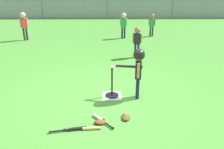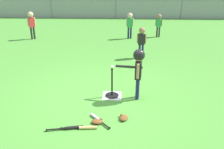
# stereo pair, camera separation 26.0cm
# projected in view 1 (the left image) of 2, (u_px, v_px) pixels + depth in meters

# --- Properties ---
(ground_plane) EXTENTS (60.00, 60.00, 0.00)m
(ground_plane) POSITION_uv_depth(u_px,v_px,m) (104.00, 99.00, 5.68)
(ground_plane) COLOR #478C33
(home_plate) EXTENTS (0.44, 0.44, 0.01)m
(home_plate) POSITION_uv_depth(u_px,v_px,m) (112.00, 96.00, 5.80)
(home_plate) COLOR white
(home_plate) RESTS_ON ground_plane
(batting_tee) EXTENTS (0.32, 0.32, 0.70)m
(batting_tee) POSITION_uv_depth(u_px,v_px,m) (112.00, 92.00, 5.76)
(batting_tee) COLOR black
(batting_tee) RESTS_ON ground_plane
(baseball_on_tee) EXTENTS (0.07, 0.07, 0.07)m
(baseball_on_tee) POSITION_uv_depth(u_px,v_px,m) (112.00, 67.00, 5.52)
(baseball_on_tee) COLOR white
(baseball_on_tee) RESTS_ON batting_tee
(batter_child) EXTENTS (0.64, 0.34, 1.18)m
(batter_child) POSITION_uv_depth(u_px,v_px,m) (138.00, 64.00, 5.40)
(batter_child) COLOR #191E4C
(batter_child) RESTS_ON ground_plane
(fielder_deep_center) EXTENTS (0.30, 0.21, 1.05)m
(fielder_deep_center) POSITION_uv_depth(u_px,v_px,m) (137.00, 38.00, 8.12)
(fielder_deep_center) COLOR #191E4C
(fielder_deep_center) RESTS_ON ground_plane
(fielder_deep_left) EXTENTS (0.29, 0.20, 1.00)m
(fielder_deep_left) POSITION_uv_depth(u_px,v_px,m) (152.00, 22.00, 10.80)
(fielder_deep_left) COLOR #262626
(fielder_deep_left) RESTS_ON ground_plane
(fielder_near_right) EXTENTS (0.29, 0.25, 1.17)m
(fielder_near_right) POSITION_uv_depth(u_px,v_px,m) (24.00, 23.00, 10.16)
(fielder_near_right) COLOR #262626
(fielder_near_right) RESTS_ON ground_plane
(fielder_deep_right) EXTENTS (0.32, 0.22, 1.10)m
(fielder_deep_right) POSITION_uv_depth(u_px,v_px,m) (124.00, 22.00, 10.47)
(fielder_deep_right) COLOR #191E4C
(fielder_deep_right) RESTS_ON ground_plane
(spare_bat_silver) EXTENTS (0.44, 0.51, 0.06)m
(spare_bat_silver) POSITION_uv_depth(u_px,v_px,m) (100.00, 119.00, 4.83)
(spare_bat_silver) COLOR silver
(spare_bat_silver) RESTS_ON ground_plane
(spare_bat_wood) EXTENTS (0.68, 0.11, 0.06)m
(spare_bat_wood) POSITION_uv_depth(u_px,v_px,m) (88.00, 128.00, 4.55)
(spare_bat_wood) COLOR #DBB266
(spare_bat_wood) RESTS_ON ground_plane
(spare_bat_black) EXTENTS (0.68, 0.19, 0.06)m
(spare_bat_black) POSITION_uv_depth(u_px,v_px,m) (74.00, 129.00, 4.54)
(spare_bat_black) COLOR black
(spare_bat_black) RESTS_ON ground_plane
(glove_by_plate) EXTENTS (0.22, 0.26, 0.07)m
(glove_by_plate) POSITION_uv_depth(u_px,v_px,m) (126.00, 117.00, 4.88)
(glove_by_plate) COLOR brown
(glove_by_plate) RESTS_ON ground_plane
(glove_near_bats) EXTENTS (0.22, 0.17, 0.07)m
(glove_near_bats) POSITION_uv_depth(u_px,v_px,m) (100.00, 122.00, 4.74)
(glove_near_bats) COLOR brown
(glove_near_bats) RESTS_ON ground_plane
(outfield_fence) EXTENTS (16.06, 0.06, 1.15)m
(outfield_fence) POSITION_uv_depth(u_px,v_px,m) (107.00, 8.00, 14.97)
(outfield_fence) COLOR slate
(outfield_fence) RESTS_ON ground_plane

